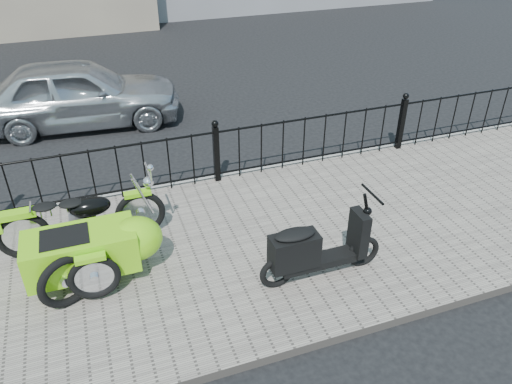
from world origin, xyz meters
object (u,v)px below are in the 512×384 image
object	(u,v)px
motorcycle_sidecar	(96,241)
spare_tire	(66,282)
sedan_car	(78,93)
scooter	(314,250)

from	to	relation	value
motorcycle_sidecar	spare_tire	size ratio (longest dim) A/B	3.35
spare_tire	sedan_car	world-z (taller)	sedan_car
motorcycle_sidecar	spare_tire	xyz separation A→B (m)	(-0.39, -0.48, -0.13)
motorcycle_sidecar	scooter	bearing A→B (deg)	-22.41
scooter	sedan_car	distance (m)	6.57
scooter	spare_tire	xyz separation A→B (m)	(-2.87, 0.54, -0.09)
scooter	motorcycle_sidecar	bearing A→B (deg)	157.59
scooter	spare_tire	size ratio (longest dim) A/B	2.40
motorcycle_sidecar	sedan_car	xyz separation A→B (m)	(0.07, 5.09, 0.10)
spare_tire	sedan_car	size ratio (longest dim) A/B	0.17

